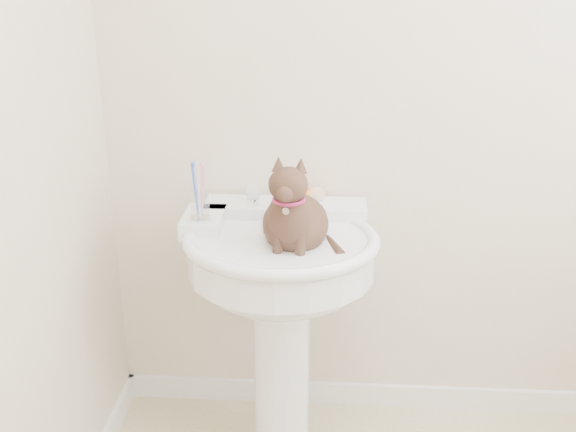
# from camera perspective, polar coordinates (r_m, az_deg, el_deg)

# --- Properties ---
(wall_back) EXTENTS (2.20, 0.00, 2.50)m
(wall_back) POSITION_cam_1_polar(r_m,az_deg,el_deg) (2.28, 12.00, 10.66)
(wall_back) COLOR beige
(wall_back) RESTS_ON ground
(baseboard_back) EXTENTS (2.20, 0.02, 0.09)m
(baseboard_back) POSITION_cam_1_polar(r_m,az_deg,el_deg) (2.76, 10.04, -14.78)
(baseboard_back) COLOR white
(baseboard_back) RESTS_ON floor
(pedestal_sink) EXTENTS (0.63, 0.62, 0.87)m
(pedestal_sink) POSITION_cam_1_polar(r_m,az_deg,el_deg) (2.16, -0.64, -5.37)
(pedestal_sink) COLOR white
(pedestal_sink) RESTS_ON floor
(faucet) EXTENTS (0.28, 0.12, 0.14)m
(faucet) POSITION_cam_1_polar(r_m,az_deg,el_deg) (2.22, -0.30, 1.75)
(faucet) COLOR silver
(faucet) RESTS_ON pedestal_sink
(soap_bar) EXTENTS (0.09, 0.06, 0.03)m
(soap_bar) POSITION_cam_1_polar(r_m,az_deg,el_deg) (2.31, 1.83, 1.82)
(soap_bar) COLOR orange
(soap_bar) RESTS_ON pedestal_sink
(toothbrush_cup) EXTENTS (0.07, 0.07, 0.19)m
(toothbrush_cup) POSITION_cam_1_polar(r_m,az_deg,el_deg) (2.13, -7.48, 0.93)
(toothbrush_cup) COLOR silver
(toothbrush_cup) RESTS_ON pedestal_sink
(cat) EXTENTS (0.22, 0.28, 0.41)m
(cat) POSITION_cam_1_polar(r_m,az_deg,el_deg) (2.03, 0.56, -0.21)
(cat) COLOR #493020
(cat) RESTS_ON pedestal_sink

